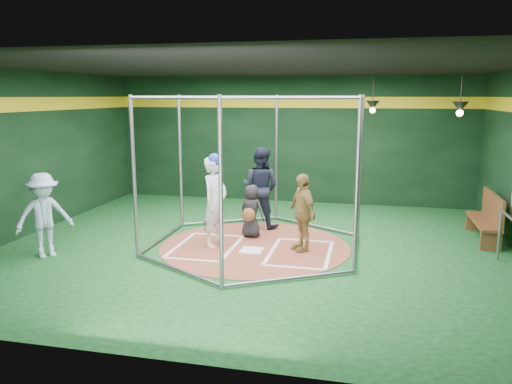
% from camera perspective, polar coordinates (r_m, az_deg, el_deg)
% --- Properties ---
extents(room_shell, '(10.10, 9.10, 3.53)m').
position_cam_1_polar(room_shell, '(9.71, -0.12, 3.69)').
color(room_shell, '#0D3C16').
rests_on(room_shell, ground).
extents(clay_disc, '(3.80, 3.80, 0.01)m').
position_cam_1_polar(clay_disc, '(10.07, -0.13, -6.23)').
color(clay_disc, brown).
rests_on(clay_disc, ground).
extents(home_plate, '(0.43, 0.43, 0.01)m').
position_cam_1_polar(home_plate, '(9.79, -0.52, -6.66)').
color(home_plate, white).
rests_on(home_plate, clay_disc).
extents(batter_box_left, '(1.17, 1.77, 0.01)m').
position_cam_1_polar(batter_box_left, '(10.09, -5.74, -6.19)').
color(batter_box_left, white).
rests_on(batter_box_left, clay_disc).
extents(batter_box_right, '(1.17, 1.77, 0.01)m').
position_cam_1_polar(batter_box_right, '(9.67, 5.07, -6.94)').
color(batter_box_right, white).
rests_on(batter_box_right, clay_disc).
extents(batting_cage, '(4.05, 4.67, 3.00)m').
position_cam_1_polar(batting_cage, '(9.74, -0.13, 2.20)').
color(batting_cage, gray).
rests_on(batting_cage, ground).
extents(pendant_lamp_near, '(0.34, 0.34, 0.90)m').
position_cam_1_polar(pendant_lamp_near, '(12.98, 13.19, 9.61)').
color(pendant_lamp_near, black).
rests_on(pendant_lamp_near, room_shell).
extents(pendant_lamp_far, '(0.34, 0.34, 0.90)m').
position_cam_1_polar(pendant_lamp_far, '(11.53, 22.30, 8.95)').
color(pendant_lamp_far, black).
rests_on(pendant_lamp_far, room_shell).
extents(batter_figure, '(0.60, 0.75, 1.86)m').
position_cam_1_polar(batter_figure, '(9.94, -4.71, -0.96)').
color(batter_figure, silver).
rests_on(batter_figure, clay_disc).
extents(visitor_leopard, '(0.82, 0.94, 1.51)m').
position_cam_1_polar(visitor_leopard, '(9.67, 5.30, -2.33)').
color(visitor_leopard, tan).
rests_on(visitor_leopard, clay_disc).
extents(catcher_figure, '(0.63, 0.64, 1.13)m').
position_cam_1_polar(catcher_figure, '(10.57, -0.55, -2.21)').
color(catcher_figure, black).
rests_on(catcher_figure, clay_disc).
extents(umpire, '(1.03, 0.89, 1.84)m').
position_cam_1_polar(umpire, '(11.34, 0.51, 0.54)').
color(umpire, black).
rests_on(umpire, clay_disc).
extents(bystander_blue, '(1.13, 1.16, 1.59)m').
position_cam_1_polar(bystander_blue, '(10.08, -23.07, -2.47)').
color(bystander_blue, '#A5BCDB').
rests_on(bystander_blue, ground).
extents(dugout_bench, '(0.40, 1.72, 1.00)m').
position_cam_1_polar(dugout_bench, '(11.45, 24.96, -2.54)').
color(dugout_bench, brown).
rests_on(dugout_bench, ground).
extents(steel_railing, '(0.05, 1.12, 0.96)m').
position_cam_1_polar(steel_railing, '(9.63, 26.85, -4.31)').
color(steel_railing, gray).
rests_on(steel_railing, ground).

